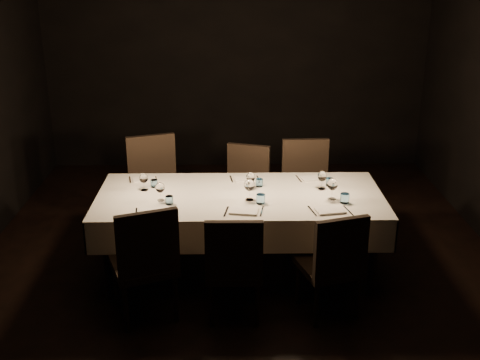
{
  "coord_description": "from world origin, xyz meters",
  "views": [
    {
      "loc": [
        -0.08,
        -4.91,
        2.75
      ],
      "look_at": [
        0.0,
        0.0,
        0.9
      ],
      "focal_mm": 45.0,
      "sensor_mm": 36.0,
      "label": 1
    }
  ],
  "objects_px": {
    "chair_near_center": "(234,264)",
    "chair_far_center": "(246,186)",
    "chair_far_left": "(155,183)",
    "chair_far_right": "(306,185)",
    "dining_table": "(240,202)",
    "chair_near_right": "(334,261)",
    "chair_near_left": "(146,259)"
  },
  "relations": [
    {
      "from": "chair_near_right",
      "to": "chair_far_right",
      "type": "height_order",
      "value": "chair_far_right"
    },
    {
      "from": "chair_near_left",
      "to": "chair_far_left",
      "type": "relative_size",
      "value": 0.95
    },
    {
      "from": "dining_table",
      "to": "chair_far_right",
      "type": "bearing_deg",
      "value": 49.31
    },
    {
      "from": "chair_far_left",
      "to": "chair_far_right",
      "type": "distance_m",
      "value": 1.54
    },
    {
      "from": "chair_near_center",
      "to": "chair_near_left",
      "type": "bearing_deg",
      "value": -0.63
    },
    {
      "from": "chair_near_center",
      "to": "chair_near_right",
      "type": "distance_m",
      "value": 0.78
    },
    {
      "from": "chair_near_left",
      "to": "chair_near_center",
      "type": "bearing_deg",
      "value": 157.7
    },
    {
      "from": "chair_near_left",
      "to": "chair_near_right",
      "type": "distance_m",
      "value": 1.46
    },
    {
      "from": "dining_table",
      "to": "chair_near_right",
      "type": "bearing_deg",
      "value": -46.52
    },
    {
      "from": "dining_table",
      "to": "chair_far_center",
      "type": "height_order",
      "value": "chair_far_center"
    },
    {
      "from": "chair_near_left",
      "to": "chair_far_left",
      "type": "height_order",
      "value": "chair_far_left"
    },
    {
      "from": "chair_near_left",
      "to": "chair_far_right",
      "type": "xyz_separation_m",
      "value": [
        1.43,
        1.57,
        0.0
      ]
    },
    {
      "from": "chair_near_center",
      "to": "chair_far_center",
      "type": "distance_m",
      "value": 1.64
    },
    {
      "from": "chair_near_center",
      "to": "chair_near_right",
      "type": "height_order",
      "value": "same"
    },
    {
      "from": "chair_far_left",
      "to": "chair_far_right",
      "type": "xyz_separation_m",
      "value": [
        1.54,
        -0.0,
        -0.02
      ]
    },
    {
      "from": "chair_far_right",
      "to": "chair_far_center",
      "type": "bearing_deg",
      "value": 173.72
    },
    {
      "from": "chair_near_left",
      "to": "chair_far_center",
      "type": "relative_size",
      "value": 1.07
    },
    {
      "from": "dining_table",
      "to": "chair_far_left",
      "type": "xyz_separation_m",
      "value": [
        -0.85,
        0.8,
        -0.12
      ]
    },
    {
      "from": "dining_table",
      "to": "chair_near_center",
      "type": "distance_m",
      "value": 0.81
    },
    {
      "from": "chair_far_left",
      "to": "chair_far_right",
      "type": "height_order",
      "value": "chair_far_left"
    },
    {
      "from": "chair_near_left",
      "to": "chair_near_center",
      "type": "distance_m",
      "value": 0.69
    },
    {
      "from": "chair_far_center",
      "to": "chair_far_right",
      "type": "bearing_deg",
      "value": 12.54
    },
    {
      "from": "chair_near_left",
      "to": "chair_far_center",
      "type": "height_order",
      "value": "chair_near_left"
    },
    {
      "from": "chair_near_right",
      "to": "chair_far_center",
      "type": "distance_m",
      "value": 1.73
    },
    {
      "from": "chair_far_right",
      "to": "chair_near_center",
      "type": "bearing_deg",
      "value": -117.23
    },
    {
      "from": "chair_near_left",
      "to": "chair_near_center",
      "type": "height_order",
      "value": "chair_near_left"
    },
    {
      "from": "chair_far_center",
      "to": "chair_far_right",
      "type": "height_order",
      "value": "chair_far_right"
    },
    {
      "from": "dining_table",
      "to": "chair_far_left",
      "type": "bearing_deg",
      "value": 136.64
    },
    {
      "from": "chair_near_center",
      "to": "chair_far_left",
      "type": "xyz_separation_m",
      "value": [
        -0.79,
        1.59,
        0.06
      ]
    },
    {
      "from": "dining_table",
      "to": "chair_far_left",
      "type": "height_order",
      "value": "chair_far_left"
    },
    {
      "from": "chair_near_left",
      "to": "chair_far_right",
      "type": "distance_m",
      "value": 2.13
    },
    {
      "from": "chair_near_center",
      "to": "chair_far_center",
      "type": "relative_size",
      "value": 0.99
    }
  ]
}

